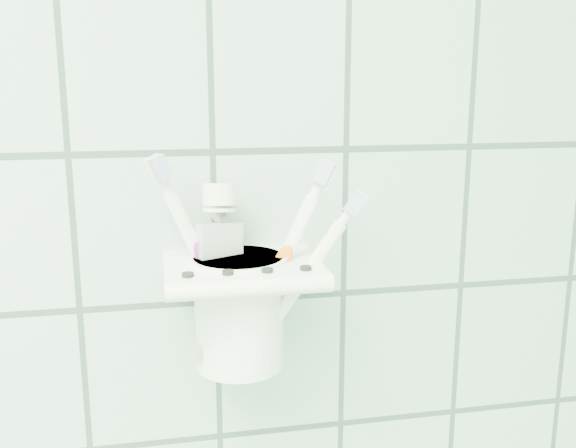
# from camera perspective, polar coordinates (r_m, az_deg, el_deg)

# --- Properties ---
(holder_bracket) EXTENTS (0.13, 0.11, 0.04)m
(holder_bracket) POSITION_cam_1_polar(r_m,az_deg,el_deg) (0.55, -4.09, -4.20)
(holder_bracket) COLOR white
(holder_bracket) RESTS_ON wall_back
(cup) EXTENTS (0.09, 0.09, 0.10)m
(cup) POSITION_cam_1_polar(r_m,az_deg,el_deg) (0.57, -4.36, -7.35)
(cup) COLOR white
(cup) RESTS_ON holder_bracket
(toothbrush_pink) EXTENTS (0.08, 0.03, 0.19)m
(toothbrush_pink) POSITION_cam_1_polar(r_m,az_deg,el_deg) (0.57, -4.08, -1.92)
(toothbrush_pink) COLOR white
(toothbrush_pink) RESTS_ON cup
(toothbrush_blue) EXTENTS (0.08, 0.02, 0.19)m
(toothbrush_blue) POSITION_cam_1_polar(r_m,az_deg,el_deg) (0.54, -4.71, -2.70)
(toothbrush_blue) COLOR white
(toothbrush_blue) RESTS_ON cup
(toothbrush_orange) EXTENTS (0.09, 0.02, 0.17)m
(toothbrush_orange) POSITION_cam_1_polar(r_m,az_deg,el_deg) (0.54, -3.90, -3.53)
(toothbrush_orange) COLOR white
(toothbrush_orange) RESTS_ON cup
(toothpaste_tube) EXTENTS (0.05, 0.05, 0.16)m
(toothpaste_tube) POSITION_cam_1_polar(r_m,az_deg,el_deg) (0.55, -6.32, -3.42)
(toothpaste_tube) COLOR silver
(toothpaste_tube) RESTS_ON cup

